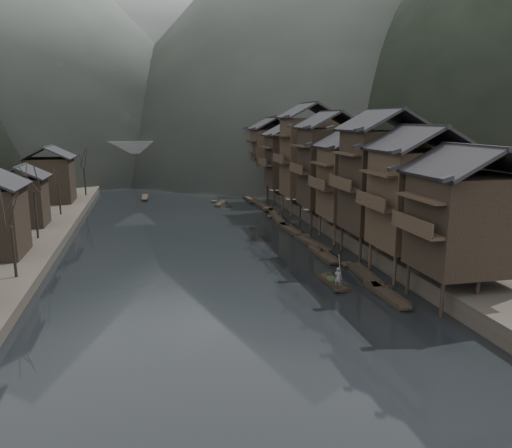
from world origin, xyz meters
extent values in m
plane|color=black|center=(0.00, 0.00, 0.00)|extent=(300.00, 300.00, 0.00)
cube|color=#2D2823|center=(35.00, 40.00, 0.90)|extent=(40.00, 200.00, 1.80)
cylinder|color=black|center=(14.20, -10.40, 1.30)|extent=(0.30, 0.30, 2.90)
cylinder|color=black|center=(14.20, -5.60, 1.30)|extent=(0.30, 0.30, 2.90)
cylinder|color=black|center=(16.95, -10.40, 1.30)|extent=(0.30, 0.30, 2.90)
cylinder|color=black|center=(16.95, -5.60, 1.30)|extent=(0.30, 0.30, 2.90)
cube|color=black|center=(17.30, -8.00, 6.16)|extent=(7.00, 6.00, 7.12)
cube|color=black|center=(13.30, -8.00, 5.81)|extent=(1.20, 5.70, 0.25)
cylinder|color=black|center=(14.20, -3.40, 1.30)|extent=(0.30, 0.30, 2.90)
cylinder|color=black|center=(14.20, 1.40, 1.30)|extent=(0.30, 0.30, 2.90)
cylinder|color=black|center=(16.95, -3.40, 1.30)|extent=(0.30, 0.30, 2.90)
cylinder|color=black|center=(16.95, 1.40, 1.30)|extent=(0.30, 0.30, 2.90)
cube|color=black|center=(17.30, -1.00, 6.82)|extent=(7.00, 6.00, 8.45)
cube|color=black|center=(13.30, -1.00, 6.40)|extent=(1.20, 5.70, 0.25)
cylinder|color=black|center=(14.20, 3.60, 1.30)|extent=(0.30, 0.30, 2.90)
cylinder|color=black|center=(14.20, 8.40, 1.30)|extent=(0.30, 0.30, 2.90)
cylinder|color=black|center=(16.95, 3.60, 1.30)|extent=(0.30, 0.30, 2.90)
cylinder|color=black|center=(16.95, 8.40, 1.30)|extent=(0.30, 0.30, 2.90)
cube|color=black|center=(17.30, 6.00, 7.59)|extent=(7.00, 6.00, 9.97)
cube|color=black|center=(13.30, 6.00, 7.09)|extent=(1.20, 5.70, 0.25)
cylinder|color=black|center=(14.20, 10.60, 1.30)|extent=(0.30, 0.30, 2.90)
cylinder|color=black|center=(14.20, 15.40, 1.30)|extent=(0.30, 0.30, 2.90)
cylinder|color=black|center=(16.95, 10.60, 1.30)|extent=(0.30, 0.30, 2.90)
cylinder|color=black|center=(16.95, 15.40, 1.30)|extent=(0.30, 0.30, 2.90)
cube|color=black|center=(17.30, 13.00, 6.57)|extent=(7.00, 6.00, 7.94)
cube|color=black|center=(13.30, 13.00, 6.17)|extent=(1.20, 5.70, 0.25)
cylinder|color=black|center=(14.20, 18.60, 1.30)|extent=(0.30, 0.30, 2.90)
cylinder|color=black|center=(14.20, 23.40, 1.30)|extent=(0.30, 0.30, 2.90)
cylinder|color=black|center=(16.95, 18.60, 1.30)|extent=(0.30, 0.30, 2.90)
cylinder|color=black|center=(16.95, 23.40, 1.30)|extent=(0.30, 0.30, 2.90)
cube|color=black|center=(17.30, 21.00, 7.57)|extent=(7.00, 6.00, 9.93)
cube|color=black|center=(13.30, 21.00, 7.07)|extent=(1.20, 5.70, 0.25)
cylinder|color=black|center=(14.20, 27.60, 1.30)|extent=(0.30, 0.30, 2.90)
cylinder|color=black|center=(14.20, 32.40, 1.30)|extent=(0.30, 0.30, 2.90)
cylinder|color=black|center=(16.95, 27.60, 1.30)|extent=(0.30, 0.30, 2.90)
cylinder|color=black|center=(16.95, 32.40, 1.30)|extent=(0.30, 0.30, 2.90)
cube|color=black|center=(17.30, 30.00, 8.20)|extent=(7.00, 6.00, 11.21)
cube|color=black|center=(13.30, 30.00, 7.64)|extent=(1.20, 5.70, 0.25)
cylinder|color=black|center=(14.20, 37.60, 1.30)|extent=(0.30, 0.30, 2.90)
cylinder|color=black|center=(14.20, 42.40, 1.30)|extent=(0.30, 0.30, 2.90)
cylinder|color=black|center=(16.95, 37.60, 1.30)|extent=(0.30, 0.30, 2.90)
cylinder|color=black|center=(16.95, 42.40, 1.30)|extent=(0.30, 0.30, 2.90)
cube|color=black|center=(17.30, 40.00, 6.78)|extent=(7.00, 6.00, 8.36)
cube|color=black|center=(13.30, 40.00, 6.36)|extent=(1.20, 5.70, 0.25)
cylinder|color=black|center=(14.20, 49.60, 1.30)|extent=(0.30, 0.30, 2.90)
cylinder|color=black|center=(14.20, 54.40, 1.30)|extent=(0.30, 0.30, 2.90)
cylinder|color=black|center=(16.95, 49.60, 1.30)|extent=(0.30, 0.30, 2.90)
cylinder|color=black|center=(16.95, 54.40, 1.30)|extent=(0.30, 0.30, 2.90)
cube|color=black|center=(17.30, 52.00, 7.17)|extent=(7.00, 6.00, 9.13)
cube|color=black|center=(13.30, 52.00, 6.71)|extent=(1.20, 5.70, 0.25)
cube|color=black|center=(-20.50, 24.00, 4.10)|extent=(5.00, 5.00, 5.80)
cube|color=black|center=(-20.50, 42.00, 4.60)|extent=(6.50, 6.50, 6.80)
cylinder|color=black|center=(-17.00, 2.62, 3.35)|extent=(0.24, 0.24, 4.29)
cylinder|color=black|center=(-17.00, 16.81, 3.79)|extent=(0.24, 0.24, 5.18)
cylinder|color=black|center=(-17.00, 30.89, 3.27)|extent=(0.24, 0.24, 4.13)
cylinder|color=black|center=(-17.00, 48.43, 3.55)|extent=(0.24, 0.24, 4.69)
cube|color=black|center=(12.26, -5.85, 0.15)|extent=(1.16, 6.09, 0.30)
cube|color=black|center=(12.26, -5.85, 0.33)|extent=(1.21, 5.97, 0.10)
cube|color=black|center=(12.29, -2.93, 0.29)|extent=(0.94, 0.76, 0.33)
cube|color=black|center=(12.23, -8.77, 0.29)|extent=(0.94, 0.76, 0.33)
cube|color=black|center=(12.71, -0.83, 0.15)|extent=(1.67, 7.10, 0.30)
cube|color=black|center=(12.71, -0.83, 0.33)|extent=(1.71, 6.97, 0.10)
cube|color=black|center=(12.44, 2.53, 0.29)|extent=(1.00, 0.94, 0.35)
cube|color=black|center=(12.99, -4.20, 0.29)|extent=(1.00, 0.94, 0.35)
cube|color=black|center=(11.34, 6.24, 0.15)|extent=(1.17, 6.14, 0.30)
cube|color=black|center=(11.34, 6.24, 0.33)|extent=(1.23, 6.01, 0.10)
cube|color=black|center=(11.37, 9.18, 0.29)|extent=(0.94, 0.77, 0.33)
cube|color=black|center=(11.30, 3.30, 0.29)|extent=(0.94, 0.77, 0.33)
cube|color=black|center=(11.69, 10.93, 0.15)|extent=(2.02, 7.60, 0.30)
cube|color=black|center=(11.69, 10.93, 0.33)|extent=(2.06, 7.45, 0.10)
cube|color=black|center=(12.14, 14.51, 0.29)|extent=(1.04, 1.03, 0.36)
cube|color=black|center=(11.25, 7.35, 0.29)|extent=(1.04, 1.03, 0.36)
cube|color=black|center=(11.34, 18.86, 0.15)|extent=(1.40, 7.09, 0.30)
cube|color=black|center=(11.34, 18.86, 0.33)|extent=(1.45, 6.95, 0.10)
cube|color=black|center=(11.48, 22.24, 0.29)|extent=(0.97, 0.90, 0.35)
cube|color=black|center=(11.19, 15.48, 0.29)|extent=(0.97, 0.90, 0.35)
cube|color=black|center=(11.41, 23.84, 0.15)|extent=(1.87, 6.97, 0.30)
cube|color=black|center=(11.41, 23.84, 0.33)|extent=(1.91, 6.84, 0.10)
cube|color=black|center=(11.03, 27.12, 0.29)|extent=(1.02, 0.95, 0.35)
cube|color=black|center=(11.78, 20.55, 0.29)|extent=(1.02, 0.95, 0.35)
cube|color=black|center=(12.11, 30.10, 0.15)|extent=(1.90, 6.13, 0.30)
cube|color=black|center=(12.11, 30.10, 0.33)|extent=(1.94, 6.02, 0.10)
cube|color=black|center=(11.72, 32.97, 0.29)|extent=(1.03, 0.86, 0.33)
cube|color=black|center=(12.50, 27.22, 0.29)|extent=(1.03, 0.86, 0.33)
cube|color=black|center=(11.91, 35.04, 0.15)|extent=(1.51, 7.36, 0.30)
cube|color=black|center=(11.91, 35.04, 0.33)|extent=(1.55, 7.22, 0.10)
cube|color=black|center=(12.11, 38.55, 0.29)|extent=(0.98, 0.95, 0.36)
cube|color=black|center=(11.72, 31.54, 0.29)|extent=(0.98, 0.95, 0.36)
cube|color=black|center=(11.24, 42.38, 0.15)|extent=(1.45, 6.47, 0.30)
cube|color=black|center=(11.24, 42.38, 0.33)|extent=(1.50, 6.34, 0.10)
cube|color=black|center=(11.41, 45.45, 0.29)|extent=(0.98, 0.84, 0.34)
cube|color=black|center=(11.07, 39.30, 0.29)|extent=(0.98, 0.84, 0.34)
cube|color=black|center=(12.02, 48.34, 0.15)|extent=(1.52, 6.56, 0.30)
cube|color=black|center=(12.02, 48.34, 0.33)|extent=(1.57, 6.43, 0.10)
cube|color=black|center=(11.81, 51.46, 0.29)|extent=(0.99, 0.86, 0.34)
cube|color=black|center=(12.22, 45.23, 0.29)|extent=(0.99, 0.86, 0.34)
cube|color=black|center=(5.77, 39.57, 0.15)|extent=(2.72, 4.97, 0.30)
cube|color=black|center=(5.77, 39.57, 0.33)|extent=(2.73, 4.89, 0.10)
cube|color=black|center=(4.91, 41.78, 0.29)|extent=(1.02, 0.88, 0.30)
cube|color=black|center=(6.63, 37.36, 0.29)|extent=(1.02, 0.88, 0.30)
cube|color=black|center=(-6.36, 48.32, 0.15)|extent=(1.18, 5.94, 0.30)
cube|color=black|center=(-6.36, 48.32, 0.33)|extent=(1.23, 5.82, 0.10)
cube|color=black|center=(-6.45, 51.16, 0.29)|extent=(0.87, 0.76, 0.32)
cube|color=black|center=(-6.28, 45.48, 0.29)|extent=(0.87, 0.76, 0.32)
cube|color=black|center=(-4.73, 62.37, 0.15)|extent=(1.96, 5.58, 0.30)
cube|color=black|center=(-4.73, 62.37, 0.33)|extent=(1.99, 5.48, 0.10)
cube|color=black|center=(-4.27, 64.97, 0.29)|extent=(0.96, 0.82, 0.31)
cube|color=black|center=(-5.20, 59.78, 0.29)|extent=(0.96, 0.82, 0.31)
cube|color=#4C4C4F|center=(0.00, 72.00, 7.20)|extent=(40.00, 6.00, 1.60)
cube|color=#4C4C4F|center=(0.00, 69.30, 8.50)|extent=(40.00, 0.50, 1.00)
cube|color=#4C4C4F|center=(0.00, 74.70, 8.50)|extent=(40.00, 0.50, 1.00)
cube|color=#4C4C4F|center=(-14.00, 72.00, 3.20)|extent=(3.20, 6.00, 6.40)
cube|color=#4C4C4F|center=(-4.50, 72.00, 3.20)|extent=(3.20, 6.00, 6.40)
cube|color=#4C4C4F|center=(4.50, 72.00, 3.20)|extent=(3.20, 6.00, 6.40)
cube|color=#4C4C4F|center=(14.00, 72.00, 3.20)|extent=(3.20, 6.00, 6.40)
cone|color=#474F49|center=(55.00, 130.00, 49.34)|extent=(195.00, 195.00, 98.67)
cone|color=gray|center=(0.00, 210.00, 59.09)|extent=(320.00, 320.00, 118.18)
cube|color=black|center=(9.20, -2.17, 0.15)|extent=(1.38, 4.35, 0.30)
cube|color=black|center=(9.20, -2.17, 0.33)|extent=(1.42, 4.27, 0.10)
cube|color=black|center=(9.42, -0.13, 0.29)|extent=(0.84, 0.62, 0.28)
cube|color=black|center=(8.98, -4.21, 0.29)|extent=(0.84, 0.62, 0.28)
ellipsoid|color=black|center=(9.22, -1.96, 0.74)|extent=(1.02, 1.34, 0.61)
imported|color=#525254|center=(9.03, -3.78, 1.34)|extent=(0.79, 0.76, 1.82)
cylinder|color=#8C7A51|center=(9.23, -3.78, 4.31)|extent=(1.24, 1.93, 4.13)
camera|label=1|loc=(-5.63, -40.05, 13.78)|focal=35.00mm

